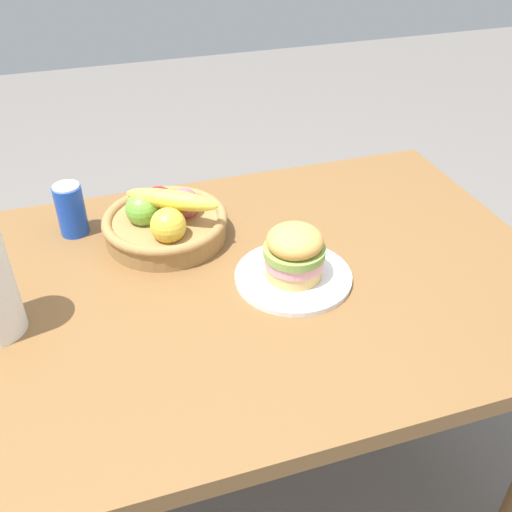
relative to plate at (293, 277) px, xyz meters
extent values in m
plane|color=slate|center=(-0.13, 0.03, -0.76)|extent=(8.00, 8.00, 0.00)
cube|color=brown|center=(-0.13, 0.03, -0.03)|extent=(1.40, 0.90, 0.04)
cylinder|color=brown|center=(0.49, 0.40, -0.40)|extent=(0.07, 0.07, 0.71)
cylinder|color=white|center=(0.00, 0.00, 0.00)|extent=(0.25, 0.25, 0.01)
cylinder|color=#DBAD60|center=(0.00, 0.00, 0.02)|extent=(0.12, 0.12, 0.03)
cylinder|color=pink|center=(0.00, 0.00, 0.05)|extent=(0.13, 0.13, 0.02)
cylinder|color=#84A84C|center=(0.00, 0.00, 0.07)|extent=(0.13, 0.13, 0.02)
ellipsoid|color=#DF9F4D|center=(0.00, 0.00, 0.09)|extent=(0.12, 0.12, 0.06)
cylinder|color=blue|center=(-0.43, 0.33, 0.05)|extent=(0.07, 0.07, 0.12)
cylinder|color=silver|center=(-0.43, 0.33, 0.12)|extent=(0.06, 0.06, 0.00)
cylinder|color=#9E7542|center=(-0.23, 0.24, 0.02)|extent=(0.28, 0.28, 0.05)
torus|color=#9E7542|center=(-0.23, 0.24, 0.04)|extent=(0.29, 0.29, 0.02)
sphere|color=#D16066|center=(-0.18, 0.25, 0.07)|extent=(0.07, 0.07, 0.07)
sphere|color=red|center=(-0.23, 0.27, 0.07)|extent=(0.07, 0.07, 0.07)
sphere|color=#6BAD38|center=(-0.27, 0.25, 0.07)|extent=(0.08, 0.08, 0.08)
sphere|color=gold|center=(-0.23, 0.17, 0.07)|extent=(0.08, 0.08, 0.08)
ellipsoid|color=yellow|center=(-0.21, 0.22, 0.10)|extent=(0.21, 0.16, 0.05)
camera|label=1|loc=(-0.37, -0.91, 0.76)|focal=40.79mm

